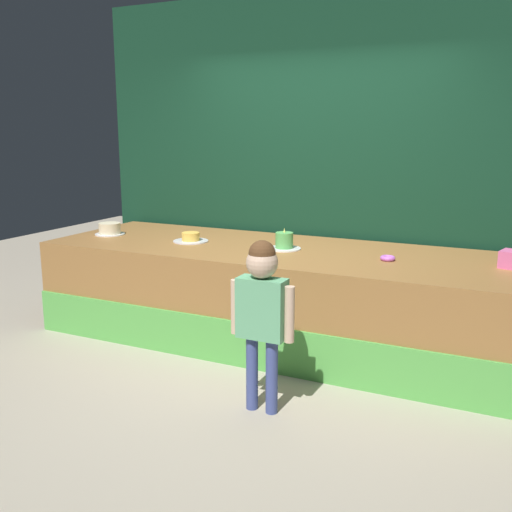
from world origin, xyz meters
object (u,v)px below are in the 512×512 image
at_px(child_figure, 262,303).
at_px(donut, 388,258).
at_px(cake_center, 191,238).
at_px(cake_right, 284,242).
at_px(cake_left, 110,229).

relative_size(child_figure, donut, 9.83).
bearing_deg(donut, child_figure, -112.88).
bearing_deg(child_figure, cake_center, 136.57).
bearing_deg(child_figure, cake_right, 106.92).
bearing_deg(cake_left, child_figure, -28.49).
height_order(cake_left, cake_center, cake_left).
height_order(donut, cake_right, cake_right).
xyz_separation_m(donut, cake_right, (-0.88, 0.06, 0.04)).
relative_size(cake_left, cake_center, 0.90).
height_order(donut, cake_center, cake_center).
xyz_separation_m(cake_left, cake_right, (1.76, 0.08, 0.01)).
bearing_deg(donut, cake_right, 176.36).
bearing_deg(cake_left, cake_right, 2.72).
bearing_deg(cake_right, donut, -3.64).
relative_size(child_figure, cake_right, 4.02).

